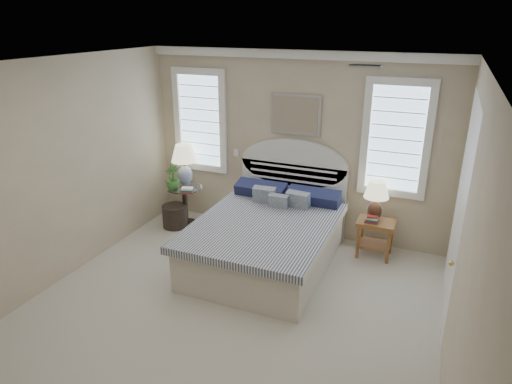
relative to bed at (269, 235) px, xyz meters
The scene contains 21 objects.
floor 1.51m from the bed, 90.00° to the right, with size 4.50×5.00×0.01m, color #B6AE9B.
ceiling 2.74m from the bed, 90.00° to the right, with size 4.50×5.00×0.01m, color white.
wall_back 1.42m from the bed, 90.00° to the left, with size 4.50×0.02×2.70m, color tan.
wall_left 2.85m from the bed, 147.06° to the right, with size 0.02×5.00×2.70m, color tan.
wall_right 2.85m from the bed, 32.94° to the right, with size 0.02×5.00×2.70m, color tan.
crown_molding 2.47m from the bed, 90.00° to the left, with size 4.50×0.08×0.12m, color white.
hvac_vent 2.67m from the bed, 28.73° to the right, with size 0.30×0.20×0.02m, color #B2B2B2.
switch_plate 1.59m from the bed, 132.76° to the left, with size 0.08×0.01×0.12m, color white.
window_left 2.22m from the bed, 146.59° to the left, with size 0.90×0.06×1.60m, color silver.
window_right 2.12m from the bed, 36.14° to the left, with size 0.90×0.06×1.60m, color silver.
painting 1.75m from the bed, 90.00° to the left, with size 0.74×0.04×0.58m, color silver.
closet_door 2.39m from the bed, ahead, with size 0.02×1.80×2.40m, color white.
bed is the anchor object (origin of this frame).
side_table_left 1.75m from the bed, 160.26° to the left, with size 0.56×0.56×0.63m.
nightstand_right 1.47m from the bed, 28.03° to the left, with size 0.50×0.40×0.53m.
floor_pot 1.82m from the bed, 165.92° to the left, with size 0.39×0.39×0.35m, color black.
lamp_left 1.96m from the bed, 156.99° to the left, with size 0.47×0.47×0.65m.
lamp_right 1.53m from the bed, 30.62° to the left, with size 0.37×0.37×0.55m.
potted_plant 1.85m from the bed, 166.21° to the left, with size 0.21×0.21×0.38m, color #39692A.
books_left 1.55m from the bed, 164.99° to the left, with size 0.22×0.18×0.08m.
books_right 1.40m from the bed, 26.60° to the left, with size 0.19×0.15×0.10m.
Camera 1 is at (1.96, -3.67, 3.11)m, focal length 32.00 mm.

